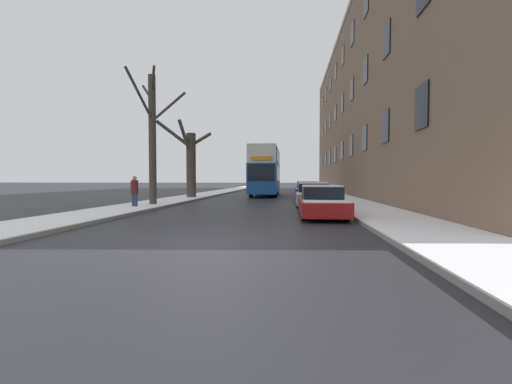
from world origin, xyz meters
TOP-DOWN VIEW (x-y plane):
  - ground_plane at (0.00, 0.00)m, footprint 320.00×320.00m
  - sidewalk_left at (-6.05, 53.00)m, footprint 2.92×130.00m
  - sidewalk_right at (6.05, 53.00)m, footprint 2.92×130.00m
  - terrace_facade_right at (12.01, 27.31)m, footprint 9.10×53.78m
  - bare_tree_left_0 at (-5.64, 10.63)m, footprint 3.24×3.95m
  - bare_tree_left_1 at (-5.78, 18.49)m, footprint 4.06×2.33m
  - double_decker_bus at (-0.15, 24.59)m, footprint 2.50×10.13m
  - parked_car_0 at (3.50, 6.15)m, footprint 1.81×4.59m
  - parked_car_1 at (3.50, 11.67)m, footprint 1.90×4.27m
  - parked_car_2 at (3.50, 17.78)m, footprint 1.76×4.18m
  - pedestrian_left_sidewalk at (-5.94, 8.93)m, footprint 0.38×0.38m

SIDE VIEW (x-z plane):
  - ground_plane at x=0.00m, z-range 0.00..0.00m
  - sidewalk_left at x=-6.05m, z-range 0.00..0.16m
  - sidewalk_right at x=6.05m, z-range 0.00..0.16m
  - parked_car_0 at x=3.50m, z-range -0.05..1.28m
  - parked_car_1 at x=3.50m, z-range -0.05..1.35m
  - parked_car_2 at x=3.50m, z-range -0.05..1.38m
  - pedestrian_left_sidewalk at x=-5.94m, z-range 0.09..1.84m
  - double_decker_bus at x=-0.15m, z-range 0.29..4.80m
  - bare_tree_left_1 at x=-5.78m, z-range -0.09..6.09m
  - bare_tree_left_0 at x=-5.64m, z-range 0.23..7.95m
  - terrace_facade_right at x=12.01m, z-range 0.00..17.84m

